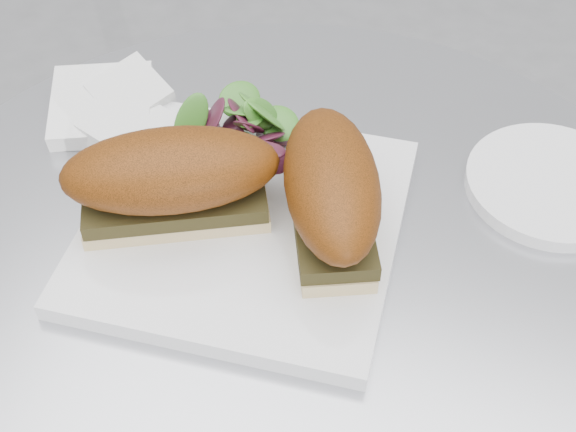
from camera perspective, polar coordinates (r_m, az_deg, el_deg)
name	(u,v)px	position (r m, az deg, el deg)	size (l,w,h in m)	color
table	(287,425)	(0.84, -0.04, -14.65)	(0.70, 0.70, 0.73)	#B4B5BB
plate	(244,224)	(0.66, -3.13, -0.55)	(0.25, 0.25, 0.02)	silver
sandwich_left	(172,178)	(0.63, -8.27, 2.68)	(0.19, 0.15, 0.08)	#DBC189
sandwich_right	(331,190)	(0.62, 3.09, 1.84)	(0.13, 0.18, 0.08)	#DBC189
salad	(241,128)	(0.70, -3.37, 6.24)	(0.09, 0.09, 0.05)	#457E29
napkin	(117,122)	(0.77, -12.05, 6.54)	(0.12, 0.12, 0.02)	white
saucer	(551,184)	(0.73, 18.18, 2.17)	(0.15, 0.15, 0.01)	silver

